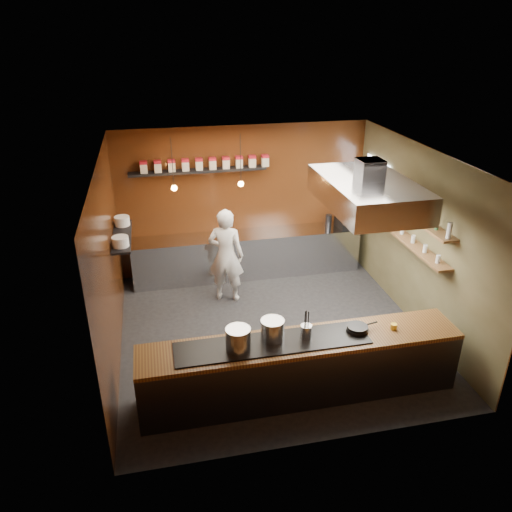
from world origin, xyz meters
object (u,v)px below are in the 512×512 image
object	(u,v)px
extractor_hood	(367,193)
espresso_machine	(348,218)
stockpot_large	(238,339)
chef	(226,256)
stockpot_small	(272,330)

from	to	relation	value
extractor_hood	espresso_machine	distance (m)	2.99
stockpot_large	chef	world-z (taller)	chef
stockpot_small	stockpot_large	bearing A→B (deg)	-165.11
extractor_hood	chef	bearing A→B (deg)	138.27
espresso_machine	chef	xyz separation A→B (m)	(-2.67, -0.85, -0.21)
extractor_hood	stockpot_large	distance (m)	2.87
espresso_machine	chef	distance (m)	2.81
espresso_machine	chef	bearing A→B (deg)	-168.79
stockpot_large	espresso_machine	bearing A→B (deg)	51.77
stockpot_large	espresso_machine	world-z (taller)	espresso_machine
espresso_machine	stockpot_large	bearing A→B (deg)	-134.58
extractor_hood	espresso_machine	world-z (taller)	extractor_hood
extractor_hood	stockpot_large	size ratio (longest dim) A/B	6.16
stockpot_small	espresso_machine	xyz separation A→B (m)	(2.49, 3.64, 0.02)
extractor_hood	stockpot_small	xyz separation A→B (m)	(-1.69, -1.13, -1.42)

